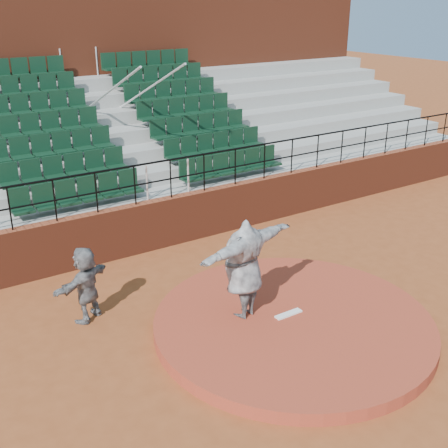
# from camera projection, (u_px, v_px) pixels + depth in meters

# --- Properties ---
(ground) EXTENTS (90.00, 90.00, 0.00)m
(ground) POSITION_uv_depth(u_px,v_px,m) (293.00, 329.00, 11.15)
(ground) COLOR brown
(ground) RESTS_ON ground
(pitchers_mound) EXTENTS (5.50, 5.50, 0.25)m
(pitchers_mound) POSITION_uv_depth(u_px,v_px,m) (293.00, 323.00, 11.10)
(pitchers_mound) COLOR #9D3823
(pitchers_mound) RESTS_ON ground
(pitching_rubber) EXTENTS (0.60, 0.15, 0.03)m
(pitching_rubber) POSITION_uv_depth(u_px,v_px,m) (288.00, 314.00, 11.16)
(pitching_rubber) COLOR white
(pitching_rubber) RESTS_ON pitchers_mound
(boundary_wall) EXTENTS (24.00, 0.30, 1.30)m
(boundary_wall) POSITION_uv_depth(u_px,v_px,m) (172.00, 220.00, 14.78)
(boundary_wall) COLOR maroon
(boundary_wall) RESTS_ON ground
(wall_railing) EXTENTS (24.04, 0.05, 1.03)m
(wall_railing) POSITION_uv_depth(u_px,v_px,m) (170.00, 170.00, 14.26)
(wall_railing) COLOR black
(wall_railing) RESTS_ON boundary_wall
(seating_deck) EXTENTS (24.00, 5.97, 4.63)m
(seating_deck) POSITION_uv_depth(u_px,v_px,m) (115.00, 160.00, 17.31)
(seating_deck) COLOR gray
(seating_deck) RESTS_ON ground
(press_box_facade) EXTENTS (24.00, 3.00, 7.10)m
(press_box_facade) POSITION_uv_depth(u_px,v_px,m) (66.00, 76.00, 19.58)
(press_box_facade) COLOR maroon
(press_box_facade) RESTS_ON ground
(pitcher) EXTENTS (2.60, 1.28, 2.04)m
(pitcher) POSITION_uv_depth(u_px,v_px,m) (244.00, 269.00, 10.79)
(pitcher) COLOR black
(pitcher) RESTS_ON pitchers_mound
(fielder) EXTENTS (1.51, 1.13, 1.59)m
(fielder) POSITION_uv_depth(u_px,v_px,m) (86.00, 284.00, 11.22)
(fielder) COLOR black
(fielder) RESTS_ON ground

